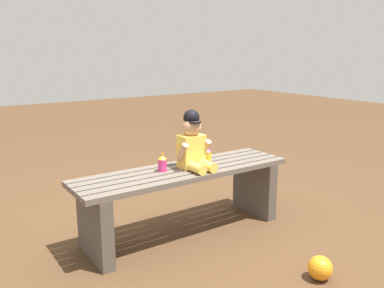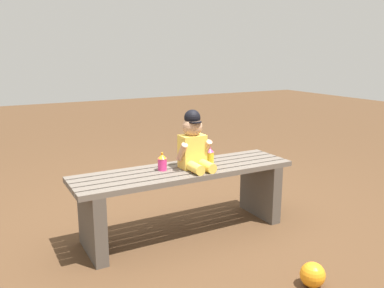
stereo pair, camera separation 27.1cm
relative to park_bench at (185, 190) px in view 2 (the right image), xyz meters
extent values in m
plane|color=#4C331E|center=(0.00, 0.00, -0.31)|extent=(16.00, 16.00, 0.00)
cube|color=#60564C|center=(0.00, -0.17, 0.14)|extent=(1.56, 0.07, 0.04)
cube|color=#60564C|center=(0.00, -0.09, 0.14)|extent=(1.56, 0.07, 0.04)
cube|color=#60564C|center=(0.00, 0.00, 0.14)|extent=(1.56, 0.07, 0.04)
cube|color=#60564C|center=(0.00, 0.09, 0.14)|extent=(1.56, 0.07, 0.04)
cube|color=#60564C|center=(0.00, 0.17, 0.14)|extent=(1.56, 0.07, 0.04)
cube|color=#524941|center=(-0.66, 0.00, -0.10)|extent=(0.08, 0.42, 0.44)
cube|color=#524941|center=(0.66, 0.00, -0.10)|extent=(0.08, 0.42, 0.44)
cube|color=#F2C64C|center=(0.06, 0.00, 0.27)|extent=(0.17, 0.12, 0.23)
sphere|color=tan|center=(0.06, 0.00, 0.45)|extent=(0.14, 0.14, 0.14)
cylinder|color=black|center=(0.06, -0.04, 0.48)|extent=(0.09, 0.09, 0.01)
sphere|color=black|center=(0.06, 0.00, 0.51)|extent=(0.11, 0.11, 0.11)
cylinder|color=#FED050|center=(0.01, -0.12, 0.19)|extent=(0.07, 0.16, 0.07)
cylinder|color=#FED050|center=(0.10, -0.12, 0.19)|extent=(0.07, 0.16, 0.07)
cylinder|color=tan|center=(-0.04, -0.03, 0.29)|extent=(0.04, 0.12, 0.14)
cylinder|color=tan|center=(0.15, -0.03, 0.29)|extent=(0.04, 0.12, 0.14)
cylinder|color=#E5337F|center=(-0.15, 0.04, 0.20)|extent=(0.06, 0.06, 0.08)
cone|color=orange|center=(-0.15, 0.04, 0.26)|extent=(0.06, 0.06, 0.03)
cylinder|color=orange|center=(-0.15, 0.04, 0.27)|extent=(0.01, 0.01, 0.02)
cylinder|color=yellow|center=(0.22, 0.04, 0.20)|extent=(0.06, 0.06, 0.08)
cone|color=#E5337F|center=(0.22, 0.04, 0.26)|extent=(0.06, 0.06, 0.03)
cylinder|color=#E5337F|center=(0.22, 0.04, 0.27)|extent=(0.01, 0.01, 0.02)
sphere|color=orange|center=(0.30, -0.94, -0.25)|extent=(0.14, 0.14, 0.14)
camera|label=1|loc=(-1.46, -2.23, 0.95)|focal=37.88mm
camera|label=2|loc=(-1.23, -2.37, 0.95)|focal=37.88mm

